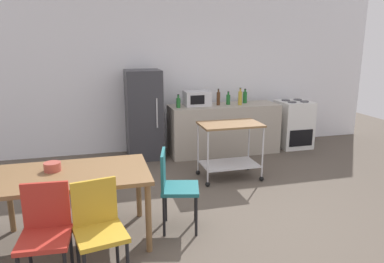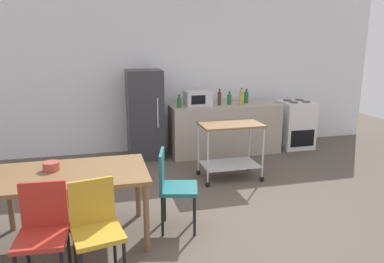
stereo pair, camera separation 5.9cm
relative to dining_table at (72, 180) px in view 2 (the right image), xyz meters
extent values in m
plane|color=brown|center=(1.62, -0.06, -0.67)|extent=(12.00, 12.00, 0.00)
cube|color=white|center=(1.62, 3.14, 0.78)|extent=(8.40, 0.12, 2.90)
cube|color=#A89E8E|center=(2.52, 2.54, -0.22)|extent=(2.00, 0.64, 0.90)
cube|color=brown|center=(0.00, 0.00, 0.06)|extent=(1.50, 0.90, 0.04)
cylinder|color=brown|center=(0.69, -0.39, -0.32)|extent=(0.06, 0.06, 0.71)
cylinder|color=brown|center=(-0.69, 0.39, -0.32)|extent=(0.06, 0.06, 0.71)
cylinder|color=brown|center=(0.69, 0.39, -0.32)|extent=(0.06, 0.06, 0.71)
cube|color=#1E666B|center=(1.09, -0.02, -0.20)|extent=(0.49, 0.49, 0.04)
cube|color=#1E666B|center=(0.92, 0.02, 0.02)|extent=(0.12, 0.38, 0.40)
cylinder|color=black|center=(1.22, -0.23, -0.45)|extent=(0.03, 0.03, 0.45)
cylinder|color=black|center=(1.30, 0.10, -0.45)|extent=(0.03, 0.03, 0.45)
cylinder|color=black|center=(0.89, -0.14, -0.45)|extent=(0.03, 0.03, 0.45)
cylinder|color=black|center=(0.97, 0.19, -0.45)|extent=(0.03, 0.03, 0.45)
cube|color=gold|center=(0.24, -0.80, -0.20)|extent=(0.47, 0.47, 0.04)
cube|color=gold|center=(0.20, -0.62, 0.02)|extent=(0.38, 0.10, 0.40)
cylinder|color=black|center=(0.04, -0.66, -0.45)|extent=(0.03, 0.03, 0.45)
cylinder|color=black|center=(0.37, -0.60, -0.45)|extent=(0.03, 0.03, 0.45)
cube|color=#B72D23|center=(-0.20, -0.75, -0.20)|extent=(0.43, 0.43, 0.04)
cube|color=#B72D23|center=(-0.19, -0.58, 0.02)|extent=(0.38, 0.06, 0.40)
cylinder|color=black|center=(-0.36, -0.57, -0.45)|extent=(0.03, 0.03, 0.45)
cylinder|color=black|center=(-0.02, -0.60, -0.45)|extent=(0.03, 0.03, 0.45)
cube|color=white|center=(3.97, 2.56, -0.22)|extent=(0.60, 0.60, 0.90)
cube|color=black|center=(3.97, 2.26, -0.42)|extent=(0.48, 0.01, 0.32)
cylinder|color=#47474C|center=(3.84, 2.44, 0.24)|extent=(0.16, 0.16, 0.02)
cylinder|color=#47474C|center=(4.10, 2.44, 0.24)|extent=(0.16, 0.16, 0.02)
cylinder|color=#47474C|center=(3.84, 2.68, 0.24)|extent=(0.16, 0.16, 0.02)
cylinder|color=#47474C|center=(4.10, 2.68, 0.24)|extent=(0.16, 0.16, 0.02)
cube|color=#333338|center=(1.07, 2.64, 0.10)|extent=(0.60, 0.60, 1.55)
cylinder|color=silver|center=(1.25, 2.33, 0.18)|extent=(0.02, 0.02, 0.50)
cube|color=brown|center=(2.16, 1.28, 0.16)|extent=(0.90, 0.56, 0.03)
cube|color=silver|center=(2.16, 1.28, -0.45)|extent=(0.83, 0.52, 0.02)
cylinder|color=silver|center=(1.74, 1.03, -0.22)|extent=(0.02, 0.02, 0.76)
sphere|color=black|center=(1.74, 1.03, -0.64)|extent=(0.07, 0.07, 0.07)
cylinder|color=silver|center=(2.58, 1.03, -0.22)|extent=(0.02, 0.02, 0.76)
sphere|color=black|center=(2.58, 1.03, -0.64)|extent=(0.07, 0.07, 0.07)
cylinder|color=silver|center=(1.74, 1.53, -0.22)|extent=(0.02, 0.02, 0.76)
sphere|color=black|center=(1.74, 1.53, -0.64)|extent=(0.07, 0.07, 0.07)
cylinder|color=silver|center=(2.58, 1.53, -0.22)|extent=(0.02, 0.02, 0.76)
sphere|color=black|center=(2.58, 1.53, -0.64)|extent=(0.07, 0.07, 0.07)
cylinder|color=#1E6628|center=(1.65, 2.47, 0.31)|extent=(0.07, 0.07, 0.17)
cylinder|color=#1E6628|center=(1.65, 2.47, 0.42)|extent=(0.03, 0.03, 0.05)
cylinder|color=black|center=(1.65, 2.47, 0.46)|extent=(0.04, 0.04, 0.01)
cube|color=silver|center=(2.03, 2.61, 0.36)|extent=(0.46, 0.34, 0.26)
cube|color=black|center=(1.99, 2.43, 0.36)|extent=(0.25, 0.01, 0.16)
cylinder|color=#4C2D19|center=(2.41, 2.55, 0.35)|extent=(0.06, 0.06, 0.23)
cylinder|color=#4C2D19|center=(2.41, 2.55, 0.49)|extent=(0.03, 0.03, 0.05)
cylinder|color=black|center=(2.41, 2.55, 0.52)|extent=(0.03, 0.03, 0.01)
cylinder|color=#1E6628|center=(2.61, 2.56, 0.32)|extent=(0.07, 0.07, 0.18)
cylinder|color=#1E6628|center=(2.61, 2.56, 0.43)|extent=(0.03, 0.03, 0.05)
cylinder|color=black|center=(2.61, 2.56, 0.46)|extent=(0.04, 0.04, 0.01)
cylinder|color=gold|center=(2.80, 2.46, 0.35)|extent=(0.07, 0.07, 0.24)
cylinder|color=gold|center=(2.80, 2.46, 0.50)|extent=(0.03, 0.03, 0.06)
cylinder|color=black|center=(2.80, 2.46, 0.54)|extent=(0.04, 0.04, 0.01)
cylinder|color=#1E6628|center=(2.97, 2.64, 0.33)|extent=(0.08, 0.08, 0.21)
cylinder|color=#1E6628|center=(2.97, 2.64, 0.46)|extent=(0.03, 0.03, 0.05)
cylinder|color=black|center=(2.97, 2.64, 0.49)|extent=(0.04, 0.04, 0.01)
cylinder|color=#B24C3F|center=(-0.20, 0.11, 0.12)|extent=(0.17, 0.17, 0.09)
camera|label=1|loc=(0.25, -3.62, 1.36)|focal=34.19mm
camera|label=2|loc=(0.31, -3.64, 1.36)|focal=34.19mm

